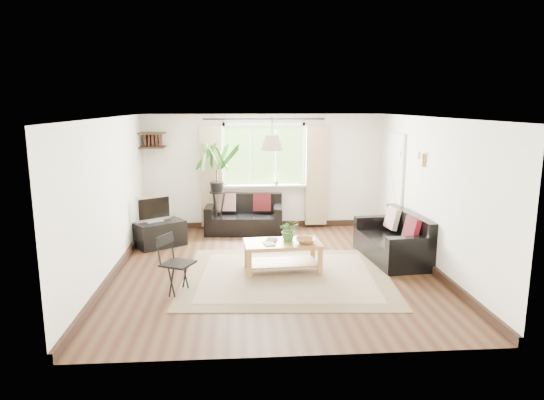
{
  "coord_description": "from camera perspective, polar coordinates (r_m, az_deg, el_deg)",
  "views": [
    {
      "loc": [
        -0.56,
        -7.39,
        2.59
      ],
      "look_at": [
        0.0,
        0.4,
        1.05
      ],
      "focal_mm": 32.0,
      "sensor_mm": 36.0,
      "label": 1
    }
  ],
  "objects": [
    {
      "name": "corner_shelf",
      "position": [
        10.05,
        -13.88,
        6.85
      ],
      "size": [
        0.5,
        0.5,
        0.34
      ],
      "primitive_type": null,
      "color": "black",
      "rests_on": "wall_back"
    },
    {
      "name": "wall_sconce",
      "position": [
        8.29,
        17.11,
        4.78
      ],
      "size": [
        0.12,
        0.12,
        0.28
      ],
      "primitive_type": null,
      "color": "beige",
      "rests_on": "wall_right"
    },
    {
      "name": "tv_stand",
      "position": [
        9.24,
        -13.01,
        -3.91
      ],
      "size": [
        0.99,
        0.89,
        0.47
      ],
      "primitive_type": "cube",
      "rotation": [
        0.0,
        0.0,
        0.59
      ],
      "color": "black",
      "rests_on": "floor"
    },
    {
      "name": "palm_stand",
      "position": [
        9.87,
        -6.47,
        1.39
      ],
      "size": [
        0.84,
        0.84,
        1.85
      ],
      "primitive_type": null,
      "rotation": [
        0.0,
        0.0,
        -0.18
      ],
      "color": "black",
      "rests_on": "floor"
    },
    {
      "name": "door",
      "position": [
        9.71,
        14.13,
        1.4
      ],
      "size": [
        0.06,
        0.96,
        2.06
      ],
      "primitive_type": "cube",
      "color": "silver",
      "rests_on": "wall_right"
    },
    {
      "name": "book_a",
      "position": [
        7.44,
        -0.95,
        -5.2
      ],
      "size": [
        0.2,
        0.25,
        0.02
      ],
      "primitive_type": "imported",
      "rotation": [
        0.0,
        0.0,
        0.17
      ],
      "color": "silver",
      "rests_on": "coffee_table"
    },
    {
      "name": "window",
      "position": [
        10.17,
        -0.94,
        5.29
      ],
      "size": [
        2.5,
        0.16,
        2.16
      ],
      "primitive_type": null,
      "color": "white",
      "rests_on": "wall_back"
    },
    {
      "name": "pendant_lamp",
      "position": [
        7.83,
        0.0,
        7.2
      ],
      "size": [
        0.36,
        0.36,
        0.54
      ],
      "primitive_type": null,
      "color": "beige",
      "rests_on": "ceiling"
    },
    {
      "name": "bowl",
      "position": [
        7.53,
        3.97,
        -4.8
      ],
      "size": [
        0.34,
        0.34,
        0.08
      ],
      "primitive_type": "imported",
      "rotation": [
        0.0,
        0.0,
        -0.07
      ],
      "color": "brown",
      "rests_on": "coffee_table"
    },
    {
      "name": "wall_back",
      "position": [
        10.25,
        -0.95,
        3.37
      ],
      "size": [
        5.0,
        0.02,
        2.4
      ],
      "primitive_type": "cube",
      "color": "white",
      "rests_on": "floor"
    },
    {
      "name": "folding_chair",
      "position": [
        6.9,
        -11.01,
        -7.47
      ],
      "size": [
        0.57,
        0.57,
        0.82
      ],
      "primitive_type": null,
      "rotation": [
        0.0,
        0.0,
        1.12
      ],
      "color": "black",
      "rests_on": "floor"
    },
    {
      "name": "sofa_back",
      "position": [
        9.94,
        -3.3,
        -1.78
      ],
      "size": [
        1.61,
        0.89,
        0.73
      ],
      "primitive_type": null,
      "rotation": [
        0.0,
        0.0,
        -0.07
      ],
      "color": "black",
      "rests_on": "floor"
    },
    {
      "name": "tv",
      "position": [
        9.14,
        -13.76,
        -0.95
      ],
      "size": [
        0.68,
        0.56,
        0.51
      ],
      "primitive_type": null,
      "rotation": [
        0.0,
        0.0,
        0.59
      ],
      "color": "#A5A5AA",
      "rests_on": "tv_stand"
    },
    {
      "name": "sill_plant",
      "position": [
        10.16,
        0.5,
        2.54
      ],
      "size": [
        0.14,
        0.1,
        0.27
      ],
      "primitive_type": "imported",
      "color": "#2D6023",
      "rests_on": "window"
    },
    {
      "name": "sofa_right",
      "position": [
        8.47,
        13.94,
        -4.32
      ],
      "size": [
        1.68,
        0.96,
        0.76
      ],
      "primitive_type": null,
      "rotation": [
        0.0,
        0.0,
        -1.47
      ],
      "color": "black",
      "rests_on": "floor"
    },
    {
      "name": "table_plant",
      "position": [
        7.61,
        1.99,
        -3.56
      ],
      "size": [
        0.34,
        0.31,
        0.35
      ],
      "primitive_type": "imported",
      "rotation": [
        0.0,
        0.0,
        0.11
      ],
      "color": "#2D6327",
      "rests_on": "coffee_table"
    },
    {
      "name": "wall_right",
      "position": [
        8.12,
        18.11,
        0.74
      ],
      "size": [
        0.02,
        5.5,
        2.4
      ],
      "primitive_type": "cube",
      "color": "white",
      "rests_on": "floor"
    },
    {
      "name": "rug",
      "position": [
        7.52,
        1.74,
        -8.92
      ],
      "size": [
        3.31,
        2.89,
        0.02
      ],
      "primitive_type": "cube",
      "rotation": [
        0.0,
        0.0,
        -0.07
      ],
      "color": "#C0B495",
      "rests_on": "floor"
    },
    {
      "name": "ceiling",
      "position": [
        7.41,
        0.23,
        9.69
      ],
      "size": [
        5.5,
        5.5,
        0.0
      ],
      "primitive_type": "plane",
      "rotation": [
        3.14,
        0.0,
        0.0
      ],
      "color": "white",
      "rests_on": "floor"
    },
    {
      "name": "coffee_table",
      "position": [
        7.66,
        1.23,
        -6.7
      ],
      "size": [
        1.22,
        0.71,
        0.49
      ],
      "primitive_type": null,
      "rotation": [
        0.0,
        0.0,
        0.06
      ],
      "color": "olive",
      "rests_on": "floor"
    },
    {
      "name": "book_b",
      "position": [
        7.68,
        -0.66,
        -4.68
      ],
      "size": [
        0.22,
        0.26,
        0.02
      ],
      "primitive_type": "imported",
      "rotation": [
        0.0,
        0.0,
        -0.24
      ],
      "color": "brown",
      "rests_on": "coffee_table"
    },
    {
      "name": "floor",
      "position": [
        7.85,
        0.21,
        -8.11
      ],
      "size": [
        5.5,
        5.5,
        0.0
      ],
      "primitive_type": "plane",
      "color": "black",
      "rests_on": "ground"
    },
    {
      "name": "wall_front",
      "position": [
        4.87,
        2.68,
        -5.45
      ],
      "size": [
        5.0,
        0.02,
        2.4
      ],
      "primitive_type": "cube",
      "color": "white",
      "rests_on": "floor"
    },
    {
      "name": "wall_left",
      "position": [
        7.76,
        -18.51,
        0.26
      ],
      "size": [
        0.02,
        5.5,
        2.4
      ],
      "primitive_type": "cube",
      "color": "white",
      "rests_on": "floor"
    }
  ]
}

